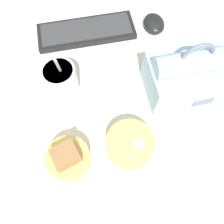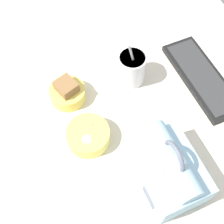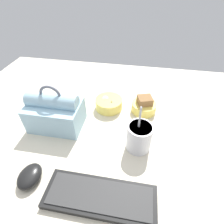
{
  "view_description": "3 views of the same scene",
  "coord_description": "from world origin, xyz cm",
  "px_view_note": "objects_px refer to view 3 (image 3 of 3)",
  "views": [
    {
      "loc": [
        -8.55,
        -24.33,
        57.64
      ],
      "look_at": [
        -4.16,
        -2.56,
        7.0
      ],
      "focal_mm": 35.0,
      "sensor_mm": 36.0,
      "label": 1
    },
    {
      "loc": [
        35.17,
        -19.92,
        82.27
      ],
      "look_at": [
        -4.16,
        -2.56,
        7.0
      ],
      "focal_mm": 50.0,
      "sensor_mm": 36.0,
      "label": 2
    },
    {
      "loc": [
        -13.2,
        49.36,
        53.06
      ],
      "look_at": [
        -4.16,
        -2.56,
        7.0
      ],
      "focal_mm": 28.0,
      "sensor_mm": 36.0,
      "label": 3
    }
  ],
  "objects_px": {
    "keyboard": "(100,197)",
    "bento_bowl_snacks": "(109,103)",
    "soup_cup": "(139,137)",
    "bento_bowl_sandwich": "(144,106)",
    "lunch_bag": "(55,112)",
    "computer_mouse": "(30,176)"
  },
  "relations": [
    {
      "from": "lunch_bag",
      "to": "computer_mouse",
      "type": "bearing_deg",
      "value": 92.89
    },
    {
      "from": "soup_cup",
      "to": "bento_bowl_snacks",
      "type": "bearing_deg",
      "value": -54.24
    },
    {
      "from": "lunch_bag",
      "to": "soup_cup",
      "type": "height_order",
      "value": "lunch_bag"
    },
    {
      "from": "keyboard",
      "to": "lunch_bag",
      "type": "relative_size",
      "value": 1.55
    },
    {
      "from": "lunch_bag",
      "to": "bento_bowl_sandwich",
      "type": "xyz_separation_m",
      "value": [
        -0.34,
        -0.15,
        -0.04
      ]
    },
    {
      "from": "lunch_bag",
      "to": "bento_bowl_snacks",
      "type": "xyz_separation_m",
      "value": [
        -0.18,
        -0.14,
        -0.04
      ]
    },
    {
      "from": "bento_bowl_snacks",
      "to": "soup_cup",
      "type": "bearing_deg",
      "value": 125.76
    },
    {
      "from": "bento_bowl_sandwich",
      "to": "keyboard",
      "type": "bearing_deg",
      "value": 75.43
    },
    {
      "from": "keyboard",
      "to": "computer_mouse",
      "type": "distance_m",
      "value": 0.22
    },
    {
      "from": "bento_bowl_sandwich",
      "to": "computer_mouse",
      "type": "distance_m",
      "value": 0.51
    },
    {
      "from": "computer_mouse",
      "to": "bento_bowl_snacks",
      "type": "bearing_deg",
      "value": -114.32
    },
    {
      "from": "soup_cup",
      "to": "bento_bowl_sandwich",
      "type": "relative_size",
      "value": 1.6
    },
    {
      "from": "soup_cup",
      "to": "computer_mouse",
      "type": "height_order",
      "value": "soup_cup"
    },
    {
      "from": "soup_cup",
      "to": "bento_bowl_snacks",
      "type": "relative_size",
      "value": 1.42
    },
    {
      "from": "lunch_bag",
      "to": "bento_bowl_snacks",
      "type": "relative_size",
      "value": 1.69
    },
    {
      "from": "keyboard",
      "to": "bento_bowl_snacks",
      "type": "relative_size",
      "value": 2.61
    },
    {
      "from": "keyboard",
      "to": "bento_bowl_snacks",
      "type": "bearing_deg",
      "value": -82.88
    },
    {
      "from": "soup_cup",
      "to": "bento_bowl_sandwich",
      "type": "xyz_separation_m",
      "value": [
        -0.01,
        -0.2,
        -0.03
      ]
    },
    {
      "from": "bento_bowl_snacks",
      "to": "lunch_bag",
      "type": "bearing_deg",
      "value": 37.57
    },
    {
      "from": "soup_cup",
      "to": "lunch_bag",
      "type": "bearing_deg",
      "value": -9.89
    },
    {
      "from": "keyboard",
      "to": "bento_bowl_snacks",
      "type": "xyz_separation_m",
      "value": [
        0.05,
        -0.4,
        0.01
      ]
    },
    {
      "from": "keyboard",
      "to": "bento_bowl_snacks",
      "type": "distance_m",
      "value": 0.4
    }
  ]
}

